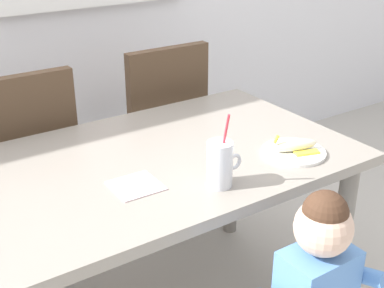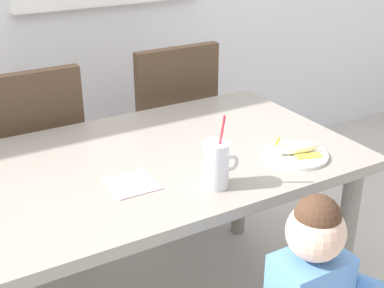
% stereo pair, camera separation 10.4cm
% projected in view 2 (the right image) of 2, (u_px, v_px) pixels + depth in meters
% --- Properties ---
extents(dining_table, '(1.38, 0.87, 0.74)m').
position_uv_depth(dining_table, '(162.00, 180.00, 1.93)').
color(dining_table, gray).
rests_on(dining_table, ground).
extents(dining_chair_left, '(0.44, 0.44, 0.96)m').
position_uv_depth(dining_chair_left, '(32.00, 158.00, 2.30)').
color(dining_chair_left, '#4C3826').
rests_on(dining_chair_left, ground).
extents(dining_chair_right, '(0.44, 0.44, 0.96)m').
position_uv_depth(dining_chair_right, '(167.00, 124.00, 2.65)').
color(dining_chair_right, '#4C3826').
rests_on(dining_chair_right, ground).
extents(milk_cup, '(0.13, 0.08, 0.25)m').
position_uv_depth(milk_cup, '(216.00, 167.00, 1.65)').
color(milk_cup, silver).
rests_on(milk_cup, dining_table).
extents(snack_plate, '(0.23, 0.23, 0.01)m').
position_uv_depth(snack_plate, '(295.00, 155.00, 1.87)').
color(snack_plate, white).
rests_on(snack_plate, dining_table).
extents(peeled_banana, '(0.18, 0.13, 0.07)m').
position_uv_depth(peeled_banana, '(297.00, 148.00, 1.86)').
color(peeled_banana, '#F4EAC6').
rests_on(peeled_banana, snack_plate).
extents(paper_napkin, '(0.15, 0.15, 0.00)m').
position_uv_depth(paper_napkin, '(133.00, 184.00, 1.69)').
color(paper_napkin, silver).
rests_on(paper_napkin, dining_table).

